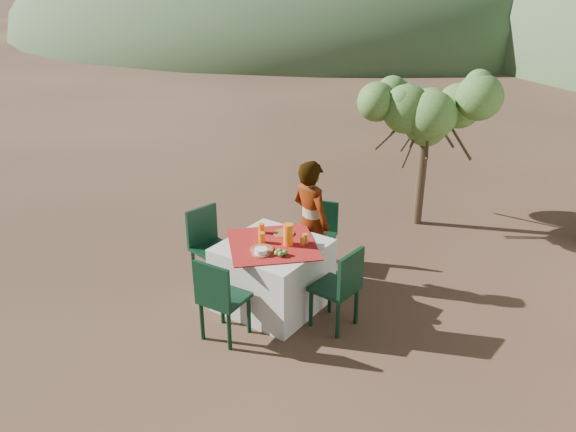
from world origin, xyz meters
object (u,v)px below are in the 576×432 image
object	(u,v)px
chair_near	(220,297)
shrub_tree	(433,118)
chair_left	(209,242)
chair_right	(341,285)
juice_pitcher	(288,235)
chair_far	(321,231)
person	(311,223)
table	(273,275)

from	to	relation	value
chair_near	shrub_tree	bearing A→B (deg)	-101.79
chair_near	chair_left	xyz separation A→B (m)	(-0.90, 0.83, 0.01)
chair_right	juice_pitcher	world-z (taller)	juice_pitcher
chair_far	chair_right	world-z (taller)	chair_right
chair_left	chair_right	world-z (taller)	chair_left
chair_far	chair_left	world-z (taller)	chair_left
chair_near	chair_right	distance (m)	1.24
person	juice_pitcher	world-z (taller)	person
chair_right	chair_near	bearing A→B (deg)	-40.62
chair_far	chair_right	xyz separation A→B (m)	(0.93, -1.11, 0.05)
chair_left	shrub_tree	distance (m)	3.60
chair_far	chair_left	bearing A→B (deg)	-141.54
chair_left	juice_pitcher	world-z (taller)	juice_pitcher
chair_right	person	bearing A→B (deg)	-125.37
chair_near	chair_right	xyz separation A→B (m)	(0.88, 0.87, 0.00)
shrub_tree	table	bearing A→B (deg)	-99.08
juice_pitcher	chair_right	bearing A→B (deg)	-3.51
chair_far	chair_right	size ratio (longest dim) A/B	0.91
chair_near	person	bearing A→B (deg)	-96.88
chair_far	juice_pitcher	xyz separation A→B (m)	(0.24, -1.07, 0.42)
shrub_tree	chair_near	bearing A→B (deg)	-97.70
chair_far	chair_near	world-z (taller)	chair_near
chair_near	shrub_tree	distance (m)	4.14
shrub_tree	chair_right	bearing A→B (deg)	-83.67
person	juice_pitcher	xyz separation A→B (m)	(0.12, -0.63, 0.12)
chair_left	chair_far	bearing A→B (deg)	-26.69
person	juice_pitcher	size ratio (longest dim) A/B	6.35
chair_near	juice_pitcher	size ratio (longest dim) A/B	3.80
chair_far	shrub_tree	world-z (taller)	shrub_tree
chair_far	chair_right	bearing A→B (deg)	-65.08
shrub_tree	chair_left	bearing A→B (deg)	-114.72
person	juice_pitcher	distance (m)	0.65
table	chair_right	bearing A→B (deg)	2.38
chair_near	chair_left	world-z (taller)	chair_left
chair_near	juice_pitcher	xyz separation A→B (m)	(0.19, 0.92, 0.38)
chair_left	shrub_tree	world-z (taller)	shrub_tree
chair_left	chair_right	size ratio (longest dim) A/B	1.02
chair_near	chair_left	distance (m)	1.23
person	juice_pitcher	bearing A→B (deg)	115.71
chair_near	juice_pitcher	distance (m)	1.01
chair_far	person	distance (m)	0.55
table	chair_near	distance (m)	0.85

